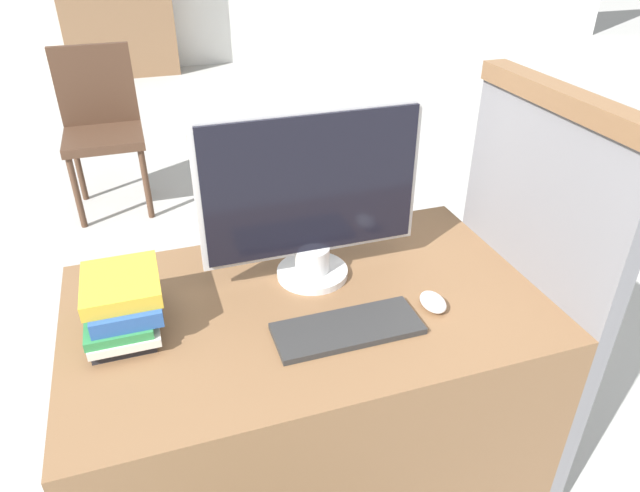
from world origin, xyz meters
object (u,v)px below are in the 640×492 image
(monitor, at_px, (312,197))
(keyboard, at_px, (347,329))
(book_stack, at_px, (122,303))
(mouse, at_px, (433,302))
(far_chair, at_px, (101,121))

(monitor, xyz_separation_m, keyboard, (0.01, -0.26, -0.23))
(book_stack, bearing_deg, monitor, 8.18)
(monitor, bearing_deg, book_stack, -171.82)
(keyboard, relative_size, mouse, 3.97)
(monitor, distance_m, keyboard, 0.35)
(monitor, relative_size, mouse, 6.51)
(keyboard, height_order, mouse, mouse)
(keyboard, bearing_deg, far_chair, 103.84)
(keyboard, xyz_separation_m, mouse, (0.24, 0.02, 0.01))
(book_stack, relative_size, far_chair, 0.29)
(keyboard, distance_m, book_stack, 0.54)
(monitor, bearing_deg, far_chair, 105.22)
(mouse, height_order, far_chair, far_chair)
(far_chair, bearing_deg, mouse, -37.52)
(book_stack, height_order, far_chair, far_chair)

